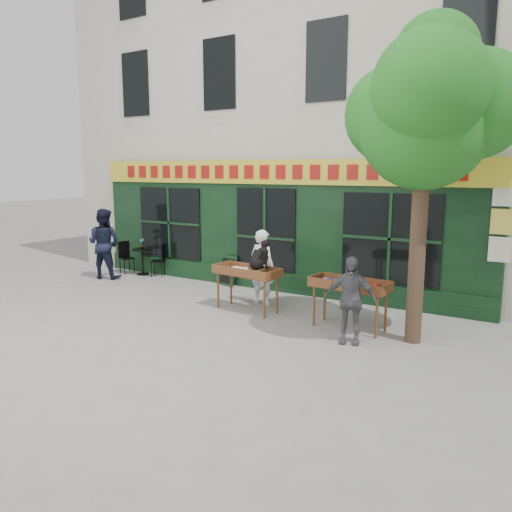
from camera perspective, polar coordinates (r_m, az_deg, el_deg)
The scene contains 14 objects.
ground at distance 11.07m, azimuth -5.16°, elevation -6.21°, with size 80.00×80.00×0.00m, color slate.
building at distance 15.94m, azimuth 8.17°, elevation 16.65°, with size 14.00×7.26×10.00m.
street_tree at distance 9.14m, azimuth 19.14°, elevation 15.96°, with size 3.05×2.90×5.60m.
book_cart_center at distance 10.82m, azimuth -1.05°, elevation -2.06°, with size 1.56×0.78×0.99m.
dog at distance 10.51m, azimuth 0.39°, elevation 0.18°, with size 0.34×0.60×0.60m, color black, non-canonical shape.
woman at distance 11.35m, azimuth 0.73°, elevation -1.29°, with size 0.63×0.41×1.73m, color white.
book_cart_right at distance 9.75m, azimuth 10.67°, elevation -3.55°, with size 1.54×0.72×0.99m.
man_right at distance 8.97m, azimuth 10.69°, elevation -4.96°, with size 0.92×0.38×1.57m, color #515156.
bistro_table at distance 15.01m, azimuth -12.85°, elevation -0.05°, with size 0.60×0.60×0.76m.
bistro_chair_left at distance 15.41m, azimuth -14.73°, elevation 0.18°, with size 0.46×0.45×0.95m.
bistro_chair_right at distance 14.65m, azimuth -10.86°, elevation -0.16°, with size 0.49×0.49×0.95m.
potted_plant at distance 14.96m, azimuth -12.91°, elevation 1.38°, with size 0.17×0.11×0.32m, color gray.
man_left at distance 14.76m, azimuth -16.99°, elevation 1.36°, with size 0.96×0.75×1.98m, color black.
chalkboard at distance 13.33m, azimuth -3.29°, elevation -1.67°, with size 0.59×0.30×0.79m.
Camera 1 is at (6.45, -8.47, 3.04)m, focal length 35.00 mm.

